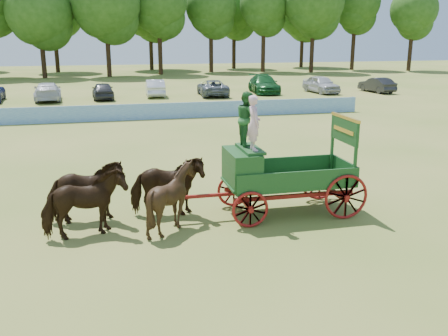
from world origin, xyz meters
TOP-DOWN VIEW (x-y plane):
  - ground at (0.00, 0.00)m, footprint 160.00×160.00m
  - horse_lead_left at (-6.27, -1.34)m, footprint 2.43×1.54m
  - horse_lead_right at (-6.27, -0.24)m, footprint 2.26×1.04m
  - horse_wheel_left at (-3.87, -1.34)m, footprint 1.82×1.64m
  - horse_wheel_right at (-3.87, -0.24)m, footprint 2.34×1.23m
  - farm_dray at (-0.93, -0.76)m, footprint 6.00×2.00m
  - sponsor_banner at (-1.00, 18.00)m, footprint 26.00×0.08m
  - parked_cars at (-2.21, 29.84)m, footprint 47.79×7.18m
  - treeline at (-3.32, 59.29)m, footprint 91.43×22.64m

SIDE VIEW (x-z plane):
  - ground at x=0.00m, z-range 0.00..0.00m
  - sponsor_banner at x=-1.00m, z-range 0.00..1.05m
  - parked_cars at x=-2.21m, z-range -0.07..1.58m
  - horse_lead_left at x=-6.27m, z-range 0.00..1.90m
  - horse_lead_right at x=-6.27m, z-range 0.00..1.90m
  - horse_wheel_right at x=-3.87m, z-range 0.00..1.90m
  - horse_wheel_left at x=-3.87m, z-range 0.00..1.90m
  - farm_dray at x=-0.93m, z-range -0.21..3.58m
  - treeline at x=-3.32m, z-range 1.96..16.88m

